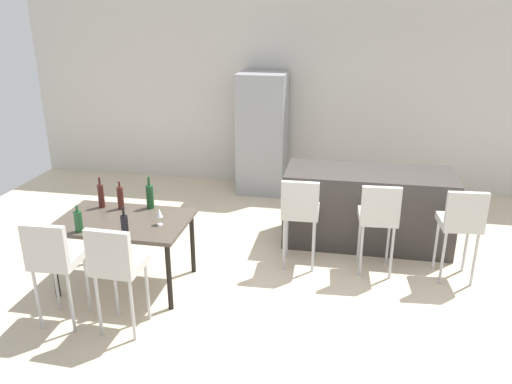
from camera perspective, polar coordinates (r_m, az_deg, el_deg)
ground_plane at (r=5.71m, az=7.07°, el=-9.13°), size 10.00×10.00×0.00m
back_wall at (r=8.05m, az=9.05°, el=10.58°), size 10.00×0.12×2.90m
kitchen_island at (r=6.34m, az=12.36°, el=-1.70°), size 1.99×0.80×0.92m
bar_chair_left at (r=5.54m, az=4.99°, el=-1.93°), size 0.41×0.41×1.05m
bar_chair_middle at (r=5.54m, az=13.59°, el=-2.49°), size 0.42×0.42×1.05m
bar_chair_right at (r=5.65m, az=22.05°, el=-2.99°), size 0.43×0.43×1.05m
dining_table at (r=5.36m, az=-14.65°, el=-3.69°), size 1.32×0.86×0.74m
dining_chair_near at (r=4.87m, az=-21.75°, el=-6.77°), size 0.41×0.41×1.05m
dining_chair_far at (r=4.59m, az=-15.42°, el=-7.67°), size 0.41×0.41×1.05m
wine_bottle_right at (r=5.15m, az=-19.31°, el=-3.11°), size 0.08×0.08×0.27m
wine_bottle_inner at (r=5.67m, az=-17.00°, el=-0.38°), size 0.07×0.07×0.34m
wine_bottle_corner at (r=5.52m, az=-11.82°, el=-0.47°), size 0.08×0.08×0.35m
wine_bottle_end at (r=4.91m, az=-14.53°, el=-3.67°), size 0.07×0.07×0.30m
wine_bottle_far at (r=5.57m, az=-14.97°, el=-0.61°), size 0.07×0.07×0.31m
wine_glass_left at (r=5.09m, az=-10.83°, el=-2.34°), size 0.07×0.07×0.17m
refrigerator at (r=7.84m, az=0.75°, el=6.59°), size 0.72×0.68×1.84m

